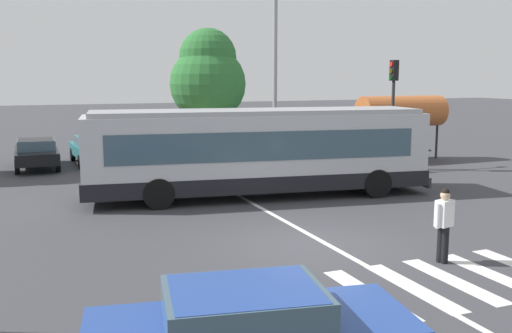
{
  "coord_description": "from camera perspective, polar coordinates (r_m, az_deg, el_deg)",
  "views": [
    {
      "loc": [
        -6.45,
        -12.49,
        4.17
      ],
      "look_at": [
        0.4,
        4.52,
        1.3
      ],
      "focal_mm": 40.26,
      "sensor_mm": 36.0,
      "label": 1
    }
  ],
  "objects": [
    {
      "name": "ground_plane",
      "position": [
        14.66,
        5.2,
        -7.66
      ],
      "size": [
        160.0,
        160.0,
        0.0
      ],
      "primitive_type": "plane",
      "color": "#3D3D42"
    },
    {
      "name": "twin_arm_street_lamp",
      "position": [
        26.26,
        1.91,
        10.83
      ],
      "size": [
        4.64,
        0.32,
        8.09
      ],
      "color": "#939399",
      "rests_on": "ground_plane"
    },
    {
      "name": "parked_car_red",
      "position": [
        28.79,
        -10.36,
        1.95
      ],
      "size": [
        2.2,
        4.64,
        1.35
      ],
      "color": "black",
      "rests_on": "ground_plane"
    },
    {
      "name": "background_tree_right",
      "position": [
        32.68,
        -4.8,
        8.94
      ],
      "size": [
        4.28,
        4.28,
        6.88
      ],
      "color": "brown",
      "rests_on": "ground_plane"
    },
    {
      "name": "bus_stop_shelter",
      "position": [
        29.55,
        14.24,
        5.22
      ],
      "size": [
        4.6,
        1.54,
        3.25
      ],
      "color": "#28282B",
      "rests_on": "ground_plane"
    },
    {
      "name": "city_transit_bus",
      "position": [
        19.99,
        0.21,
        1.47
      ],
      "size": [
        12.23,
        4.24,
        3.06
      ],
      "color": "black",
      "rests_on": "ground_plane"
    },
    {
      "name": "traffic_light_far_corner",
      "position": [
        26.36,
        13.46,
        6.72
      ],
      "size": [
        0.33,
        0.32,
        4.91
      ],
      "color": "#28282B",
      "rests_on": "ground_plane"
    },
    {
      "name": "parked_car_champagne",
      "position": [
        30.02,
        -5.52,
        2.34
      ],
      "size": [
        2.05,
        4.59,
        1.35
      ],
      "color": "black",
      "rests_on": "ground_plane"
    },
    {
      "name": "lane_center_line",
      "position": [
        16.57,
        3.35,
        -5.68
      ],
      "size": [
        0.16,
        24.0,
        0.01
      ],
      "primitive_type": "cube",
      "color": "silver",
      "rests_on": "ground_plane"
    },
    {
      "name": "foreground_sedan",
      "position": [
        8.14,
        -0.7,
        -15.79
      ],
      "size": [
        4.74,
        2.55,
        1.35
      ],
      "color": "black",
      "rests_on": "ground_plane"
    },
    {
      "name": "parked_car_white",
      "position": [
        30.39,
        -0.3,
        2.46
      ],
      "size": [
        2.04,
        4.59,
        1.35
      ],
      "color": "black",
      "rests_on": "ground_plane"
    },
    {
      "name": "parked_car_black",
      "position": [
        28.19,
        -20.98,
        1.36
      ],
      "size": [
        1.87,
        4.5,
        1.35
      ],
      "color": "black",
      "rests_on": "ground_plane"
    },
    {
      "name": "crosswalk_painted_stripes",
      "position": [
        11.86,
        13.27,
        -11.91
      ],
      "size": [
        7.57,
        2.86,
        0.01
      ],
      "color": "silver",
      "rests_on": "ground_plane"
    },
    {
      "name": "pedestrian_crossing_street",
      "position": [
        13.6,
        18.17,
        -5.17
      ],
      "size": [
        0.56,
        0.36,
        1.72
      ],
      "color": "black",
      "rests_on": "ground_plane"
    },
    {
      "name": "parked_car_teal",
      "position": [
        28.93,
        -15.8,
        1.8
      ],
      "size": [
        2.05,
        4.59,
        1.35
      ],
      "color": "black",
      "rests_on": "ground_plane"
    }
  ]
}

